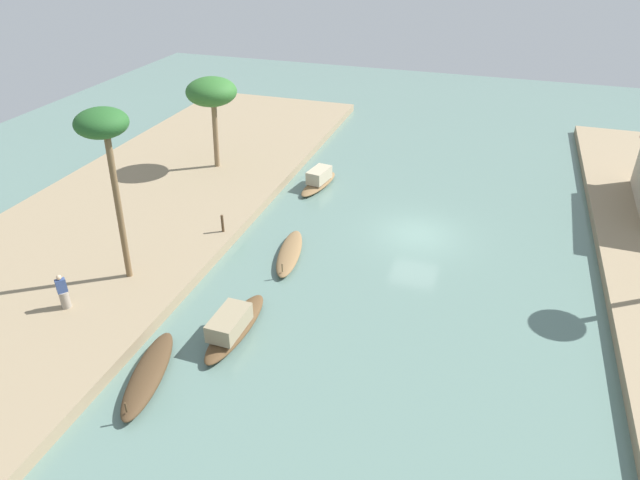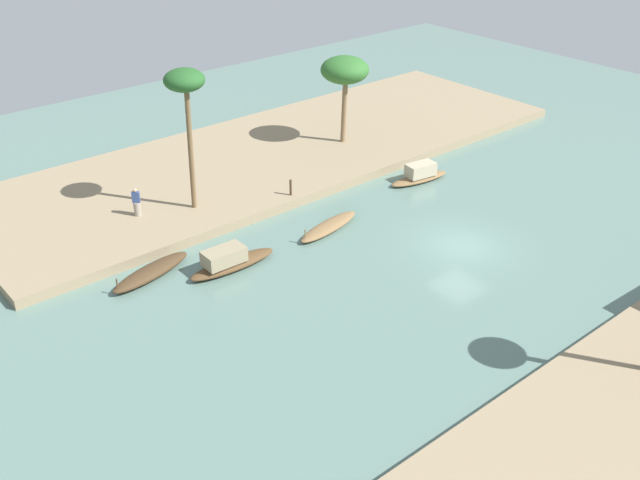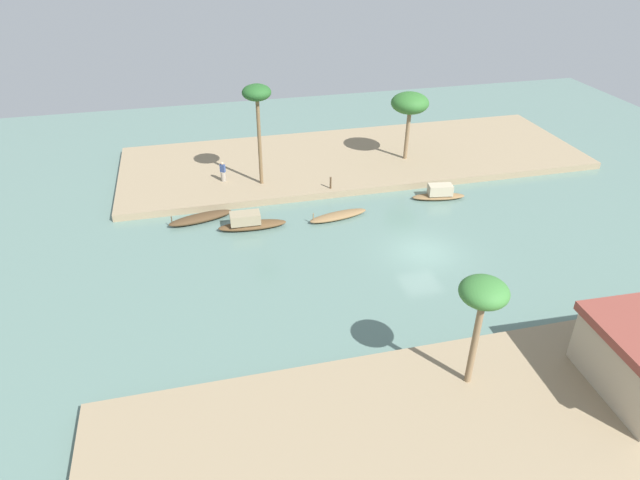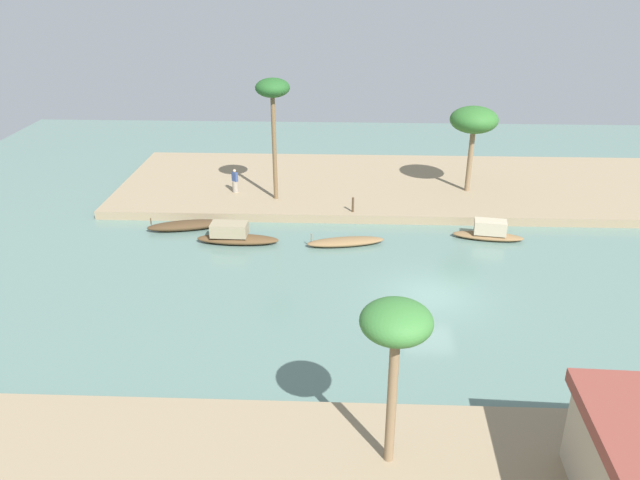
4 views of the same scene
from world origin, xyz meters
The scene contains 10 objects.
river_water centered at (0.00, 0.00, 0.00)m, with size 70.28×70.28×0.00m, color slate.
riverbank_left centered at (0.00, -15.42, 0.27)m, with size 39.45×13.14×0.54m, color #937F60.
sampan_foreground centered at (13.68, -7.56, 0.27)m, with size 4.71×2.18×0.89m.
sampan_with_red_awning centered at (-4.12, -6.87, 0.44)m, with size 4.14×1.71×1.15m.
sampan_near_left_bank centered at (4.14, -5.68, 0.22)m, with size 4.54×1.89×0.83m.
sampan_upstream_small centered at (10.45, -5.70, 0.48)m, with size 4.71×1.30×1.22m.
person_on_near_bank centered at (11.56, -12.81, 1.19)m, with size 0.54×0.54×1.59m.
mooring_post centered at (3.71, -9.50, 1.01)m, with size 0.14×0.14×0.94m, color #4C3823.
palm_tree_left_near centered at (-4.01, -13.69, 5.31)m, with size 3.09×3.09×5.70m.
palm_tree_left_far centered at (8.71, -11.57, 7.38)m, with size 2.11×2.11×7.76m.
Camera 2 is at (26.82, 20.64, 18.79)m, focal length 41.57 mm.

